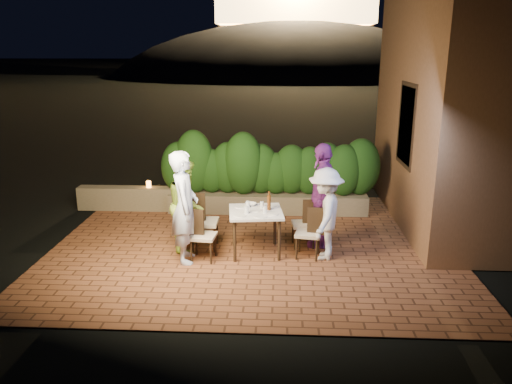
# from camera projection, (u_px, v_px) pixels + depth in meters

# --- Properties ---
(ground) EXTENTS (400.00, 400.00, 0.00)m
(ground) POSITION_uv_depth(u_px,v_px,m) (252.00, 254.00, 8.52)
(ground) COLOR black
(ground) RESTS_ON ground
(terrace_floor) EXTENTS (7.00, 6.00, 0.15)m
(terrace_floor) POSITION_uv_depth(u_px,v_px,m) (254.00, 246.00, 9.01)
(terrace_floor) COLOR brown
(terrace_floor) RESTS_ON ground
(building_wall) EXTENTS (1.60, 5.00, 5.00)m
(building_wall) POSITION_uv_depth(u_px,v_px,m) (445.00, 96.00, 9.57)
(building_wall) COLOR brown
(building_wall) RESTS_ON ground
(window_pane) EXTENTS (0.08, 1.00, 1.40)m
(window_pane) POSITION_uv_depth(u_px,v_px,m) (408.00, 125.00, 9.26)
(window_pane) COLOR black
(window_pane) RESTS_ON building_wall
(window_frame) EXTENTS (0.06, 1.15, 1.55)m
(window_frame) POSITION_uv_depth(u_px,v_px,m) (407.00, 125.00, 9.26)
(window_frame) COLOR black
(window_frame) RESTS_ON building_wall
(planter) EXTENTS (4.20, 0.55, 0.40)m
(planter) POSITION_uv_depth(u_px,v_px,m) (268.00, 203.00, 10.65)
(planter) COLOR #736649
(planter) RESTS_ON ground
(hedge) EXTENTS (4.00, 0.70, 1.10)m
(hedge) POSITION_uv_depth(u_px,v_px,m) (268.00, 168.00, 10.45)
(hedge) COLOR #193E10
(hedge) RESTS_ON planter
(parapet) EXTENTS (2.20, 0.30, 0.50)m
(parapet) POSITION_uv_depth(u_px,v_px,m) (129.00, 198.00, 10.79)
(parapet) COLOR #736649
(parapet) RESTS_ON ground
(hill) EXTENTS (52.00, 40.00, 22.00)m
(hill) POSITION_uv_depth(u_px,v_px,m) (293.00, 107.00, 67.13)
(hill) COLOR black
(hill) RESTS_ON ground
(dining_table) EXTENTS (0.97, 0.97, 0.75)m
(dining_table) POSITION_uv_depth(u_px,v_px,m) (256.00, 232.00, 8.44)
(dining_table) COLOR white
(dining_table) RESTS_ON ground
(plate_nw) EXTENTS (0.20, 0.20, 0.01)m
(plate_nw) POSITION_uv_depth(u_px,v_px,m) (240.00, 216.00, 8.08)
(plate_nw) COLOR white
(plate_nw) RESTS_ON dining_table
(plate_sw) EXTENTS (0.20, 0.20, 0.01)m
(plate_sw) POSITION_uv_depth(u_px,v_px,m) (241.00, 207.00, 8.54)
(plate_sw) COLOR white
(plate_sw) RESTS_ON dining_table
(plate_ne) EXTENTS (0.23, 0.23, 0.01)m
(plate_ne) POSITION_uv_depth(u_px,v_px,m) (271.00, 214.00, 8.16)
(plate_ne) COLOR white
(plate_ne) RESTS_ON dining_table
(plate_se) EXTENTS (0.24, 0.24, 0.01)m
(plate_se) POSITION_uv_depth(u_px,v_px,m) (272.00, 206.00, 8.57)
(plate_se) COLOR white
(plate_se) RESTS_ON dining_table
(plate_centre) EXTENTS (0.23, 0.23, 0.01)m
(plate_centre) POSITION_uv_depth(u_px,v_px,m) (255.00, 210.00, 8.37)
(plate_centre) COLOR white
(plate_centre) RESTS_ON dining_table
(plate_front) EXTENTS (0.21, 0.21, 0.01)m
(plate_front) POSITION_uv_depth(u_px,v_px,m) (260.00, 216.00, 8.05)
(plate_front) COLOR white
(plate_front) RESTS_ON dining_table
(glass_nw) EXTENTS (0.07, 0.07, 0.12)m
(glass_nw) POSITION_uv_depth(u_px,v_px,m) (247.00, 210.00, 8.19)
(glass_nw) COLOR silver
(glass_nw) RESTS_ON dining_table
(glass_sw) EXTENTS (0.07, 0.07, 0.12)m
(glass_sw) POSITION_uv_depth(u_px,v_px,m) (248.00, 205.00, 8.48)
(glass_sw) COLOR silver
(glass_sw) RESTS_ON dining_table
(glass_ne) EXTENTS (0.07, 0.07, 0.12)m
(glass_ne) POSITION_uv_depth(u_px,v_px,m) (265.00, 210.00, 8.21)
(glass_ne) COLOR silver
(glass_ne) RESTS_ON dining_table
(glass_se) EXTENTS (0.06, 0.06, 0.11)m
(glass_se) POSITION_uv_depth(u_px,v_px,m) (262.00, 205.00, 8.49)
(glass_se) COLOR silver
(glass_se) RESTS_ON dining_table
(beer_bottle) EXTENTS (0.06, 0.06, 0.32)m
(beer_bottle) POSITION_uv_depth(u_px,v_px,m) (269.00, 201.00, 8.35)
(beer_bottle) COLOR #552B0E
(beer_bottle) RESTS_ON dining_table
(bowl) EXTENTS (0.23, 0.23, 0.05)m
(bowl) POSITION_uv_depth(u_px,v_px,m) (251.00, 204.00, 8.61)
(bowl) COLOR white
(bowl) RESTS_ON dining_table
(chair_left_front) EXTENTS (0.44, 0.44, 0.86)m
(chair_left_front) POSITION_uv_depth(u_px,v_px,m) (203.00, 235.00, 8.15)
(chair_left_front) COLOR black
(chair_left_front) RESTS_ON ground
(chair_left_back) EXTENTS (0.46, 0.46, 1.00)m
(chair_left_back) POSITION_uv_depth(u_px,v_px,m) (204.00, 221.00, 8.62)
(chair_left_back) COLOR black
(chair_left_back) RESTS_ON ground
(chair_right_front) EXTENTS (0.47, 0.47, 0.87)m
(chair_right_front) POSITION_uv_depth(u_px,v_px,m) (308.00, 232.00, 8.26)
(chair_right_front) COLOR black
(chair_right_front) RESTS_ON ground
(chair_right_back) EXTENTS (0.43, 0.43, 0.85)m
(chair_right_back) POSITION_uv_depth(u_px,v_px,m) (303.00, 223.00, 8.72)
(chair_right_back) COLOR black
(chair_right_back) RESTS_ON ground
(diner_blue) EXTENTS (0.53, 0.73, 1.84)m
(diner_blue) POSITION_uv_depth(u_px,v_px,m) (185.00, 207.00, 7.98)
(diner_blue) COLOR silver
(diner_blue) RESTS_ON ground
(diner_green) EXTENTS (0.71, 0.85, 1.58)m
(diner_green) POSITION_uv_depth(u_px,v_px,m) (187.00, 204.00, 8.55)
(diner_green) COLOR #ABD843
(diner_green) RESTS_ON ground
(diner_white) EXTENTS (0.78, 1.09, 1.53)m
(diner_white) POSITION_uv_depth(u_px,v_px,m) (325.00, 214.00, 8.13)
(diner_white) COLOR silver
(diner_white) RESTS_ON ground
(diner_purple) EXTENTS (0.65, 1.14, 1.84)m
(diner_purple) POSITION_uv_depth(u_px,v_px,m) (322.00, 195.00, 8.64)
(diner_purple) COLOR #752A7E
(diner_purple) RESTS_ON ground
(parapet_lamp) EXTENTS (0.10, 0.10, 0.14)m
(parapet_lamp) POSITION_uv_depth(u_px,v_px,m) (149.00, 184.00, 10.68)
(parapet_lamp) COLOR orange
(parapet_lamp) RESTS_ON parapet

